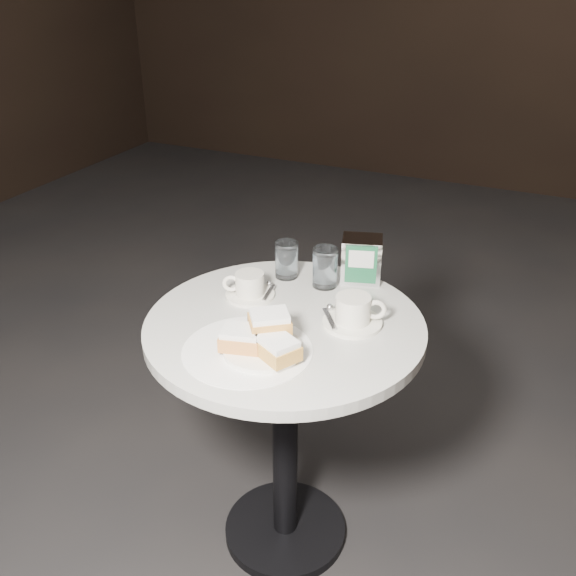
% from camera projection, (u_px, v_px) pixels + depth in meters
% --- Properties ---
extents(ground, '(7.00, 7.00, 0.00)m').
position_uv_depth(ground, '(285.00, 532.00, 1.94)').
color(ground, black).
rests_on(ground, ground).
extents(cafe_table, '(0.70, 0.70, 0.74)m').
position_uv_depth(cafe_table, '(285.00, 386.00, 1.69)').
color(cafe_table, black).
rests_on(cafe_table, ground).
extents(sugar_spill, '(0.33, 0.33, 0.00)m').
position_uv_depth(sugar_spill, '(247.00, 350.00, 1.48)').
color(sugar_spill, white).
rests_on(sugar_spill, cafe_table).
extents(beignet_plate, '(0.20, 0.20, 0.09)m').
position_uv_depth(beignet_plate, '(263.00, 340.00, 1.45)').
color(beignet_plate, white).
rests_on(beignet_plate, cafe_table).
extents(coffee_cup_left, '(0.17, 0.17, 0.07)m').
position_uv_depth(coffee_cup_left, '(249.00, 287.00, 1.69)').
color(coffee_cup_left, white).
rests_on(coffee_cup_left, cafe_table).
extents(coffee_cup_right, '(0.19, 0.19, 0.08)m').
position_uv_depth(coffee_cup_right, '(353.00, 313.00, 1.57)').
color(coffee_cup_right, white).
rests_on(coffee_cup_right, cafe_table).
extents(water_glass_left, '(0.08, 0.08, 0.10)m').
position_uv_depth(water_glass_left, '(287.00, 260.00, 1.79)').
color(water_glass_left, silver).
rests_on(water_glass_left, cafe_table).
extents(water_glass_right, '(0.08, 0.08, 0.11)m').
position_uv_depth(water_glass_right, '(325.00, 268.00, 1.74)').
color(water_glass_right, white).
rests_on(water_glass_right, cafe_table).
extents(napkin_dispenser, '(0.13, 0.11, 0.13)m').
position_uv_depth(napkin_dispenser, '(361.00, 259.00, 1.76)').
color(napkin_dispenser, silver).
rests_on(napkin_dispenser, cafe_table).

